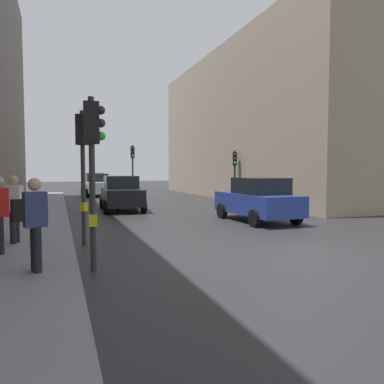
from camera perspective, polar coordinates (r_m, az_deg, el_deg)
ground_plane at (r=9.78m, az=15.54°, el=-9.02°), size 120.00×120.00×0.00m
sidewalk_kerb at (r=13.98m, az=-23.73°, el=-5.11°), size 2.76×40.00×0.16m
building_facade_right at (r=30.34m, az=14.12°, el=9.49°), size 12.00×24.18×10.68m
traffic_light_mid_street at (r=23.62m, az=6.50°, el=3.82°), size 0.33×0.45×3.27m
traffic_light_far_median at (r=27.85m, az=-8.99°, el=4.58°), size 0.25×0.43×3.86m
traffic_light_near_left at (r=7.90m, az=-14.79°, el=5.94°), size 0.43×0.24×3.55m
traffic_light_near_right at (r=10.84m, az=-16.14°, el=5.78°), size 0.44×0.37×3.70m
car_dark_suv at (r=19.57m, az=-10.66°, el=-0.16°), size 2.15×4.27×1.76m
car_blue_van at (r=15.31m, az=9.94°, el=-1.14°), size 2.13×4.26×1.76m
car_white_compact at (r=30.41m, az=-14.30°, el=1.05°), size 2.24×4.31×1.76m
car_yellow_taxi at (r=36.86m, az=-14.65°, el=1.45°), size 2.10×4.24×1.76m
pedestrian_with_black_backpack at (r=10.86m, az=-25.61°, el=-1.79°), size 0.65×0.44×1.77m
pedestrian_with_grey_backpack at (r=7.64m, az=-23.02°, el=-3.79°), size 0.65×0.42×1.77m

